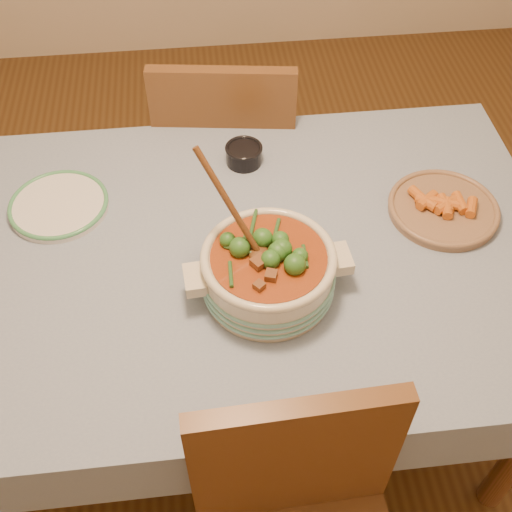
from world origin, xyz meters
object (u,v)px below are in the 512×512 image
Objects in this scene: condiment_bowl at (244,153)px; chair_far at (228,155)px; fried_plate at (444,207)px; white_plate at (59,205)px; stew_casserole at (268,268)px; dining_table at (236,273)px.

condiment_bowl is 0.13× the size of chair_far.
fried_plate is (0.51, -0.27, -0.01)m from condiment_bowl.
white_plate is 0.28× the size of chair_far.
condiment_bowl is 0.39m from chair_far.
chair_far is at bearing 95.76° from condiment_bowl.
chair_far is (-0.04, 0.77, -0.30)m from stew_casserole.
chair_far reaches higher than fried_plate.
white_plate is at bearing -165.36° from condiment_bowl.
condiment_bowl is 0.58m from fried_plate.
fried_plate reaches higher than white_plate.
dining_table is 6.28× the size of white_plate.
fried_plate is at bearing -27.48° from condiment_bowl.
condiment_bowl is 0.41× the size of fried_plate.
dining_table is at bearing -99.60° from condiment_bowl.
fried_plate is at bearing 22.72° from stew_casserole.
condiment_bowl is at bearing 103.64° from chair_far.
dining_table is 0.58m from fried_plate.
white_plate is (-0.53, 0.34, -0.07)m from stew_casserole.
condiment_bowl is (0.06, 0.34, 0.12)m from dining_table.
fried_plate reaches higher than dining_table.
dining_table is 0.37m from condiment_bowl.
condiment_bowl is (0.52, 0.13, 0.02)m from white_plate.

